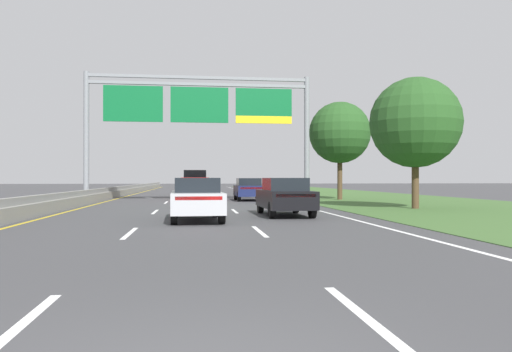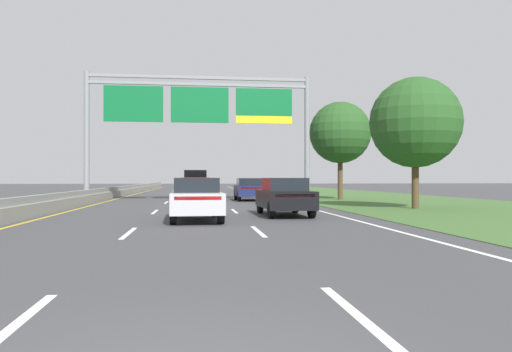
{
  "view_description": "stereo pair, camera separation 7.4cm",
  "coord_description": "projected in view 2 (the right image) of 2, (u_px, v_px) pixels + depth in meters",
  "views": [
    {
      "loc": [
        -0.04,
        -3.8,
        1.55
      ],
      "look_at": [
        3.35,
        23.34,
        1.68
      ],
      "focal_mm": 34.7,
      "sensor_mm": 36.0,
      "label": 1
    },
    {
      "loc": [
        0.04,
        -3.81,
        1.55
      ],
      "look_at": [
        3.35,
        23.34,
        1.68
      ],
      "focal_mm": 34.7,
      "sensor_mm": 36.0,
      "label": 2
    }
  ],
  "objects": [
    {
      "name": "roadside_tree_mid",
      "position": [
        340.0,
        133.0,
        35.89
      ],
      "size": [
        4.47,
        4.47,
        7.12
      ],
      "color": "#4C3823",
      "rests_on": "ground"
    },
    {
      "name": "lane_striping",
      "position": [
        195.0,
        198.0,
        38.06
      ],
      "size": [
        11.96,
        106.0,
        0.01
      ],
      "color": "white",
      "rests_on": "ground"
    },
    {
      "name": "median_barrier_concrete",
      "position": [
        108.0,
        194.0,
        37.72
      ],
      "size": [
        0.6,
        110.0,
        0.85
      ],
      "color": "gray",
      "rests_on": "ground"
    },
    {
      "name": "car_navy_right_lane_sedan",
      "position": [
        249.0,
        189.0,
        34.85
      ],
      "size": [
        1.84,
        4.41,
        1.57
      ],
      "rotation": [
        0.0,
        0.0,
        1.57
      ],
      "color": "#161E47",
      "rests_on": "ground"
    },
    {
      "name": "car_gold_centre_lane_suv",
      "position": [
        197.0,
        183.0,
        47.15
      ],
      "size": [
        1.97,
        4.73,
        2.11
      ],
      "rotation": [
        0.0,
        0.0,
        1.56
      ],
      "color": "#A38438",
      "rests_on": "ground"
    },
    {
      "name": "car_silver_centre_lane_sedan",
      "position": [
        196.0,
        198.0,
        18.13
      ],
      "size": [
        1.94,
        4.45,
        1.57
      ],
      "rotation": [
        0.0,
        0.0,
        1.6
      ],
      "color": "#B2B5BA",
      "rests_on": "ground"
    },
    {
      "name": "grass_verge_right",
      "position": [
        368.0,
        197.0,
        40.2
      ],
      "size": [
        14.0,
        110.0,
        0.02
      ],
      "primitive_type": "cube",
      "color": "#3D602D",
      "rests_on": "ground"
    },
    {
      "name": "roadside_tree_near",
      "position": [
        415.0,
        123.0,
        25.12
      ],
      "size": [
        4.6,
        4.6,
        6.7
      ],
      "color": "#4C3823",
      "rests_on": "ground"
    },
    {
      "name": "car_black_right_lane_sedan",
      "position": [
        284.0,
        196.0,
        20.62
      ],
      "size": [
        1.89,
        4.43,
        1.57
      ],
      "rotation": [
        0.0,
        0.0,
        1.59
      ],
      "color": "black",
      "rests_on": "ground"
    },
    {
      "name": "ground_plane",
      "position": [
        195.0,
        198.0,
        38.52
      ],
      "size": [
        220.0,
        220.0,
        0.0
      ],
      "primitive_type": "plane",
      "color": "#3D3D3F"
    },
    {
      "name": "pickup_truck_red",
      "position": [
        195.0,
        185.0,
        38.23
      ],
      "size": [
        2.01,
        5.4,
        2.2
      ],
      "rotation": [
        0.0,
        0.0,
        1.57
      ],
      "color": "maroon",
      "rests_on": "ground"
    },
    {
      "name": "overhead_sign_gantry",
      "position": [
        200.0,
        111.0,
        33.08
      ],
      "size": [
        15.06,
        0.42,
        8.55
      ],
      "color": "gray",
      "rests_on": "ground"
    }
  ]
}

